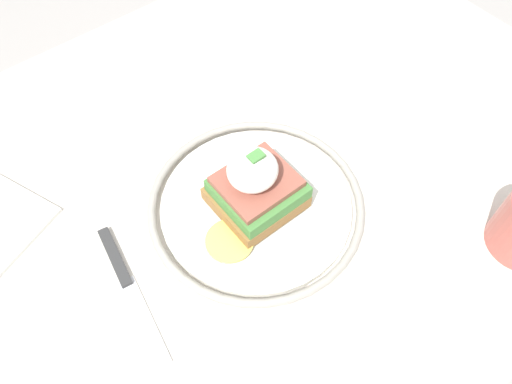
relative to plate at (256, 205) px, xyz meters
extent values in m
plane|color=#9E9993|center=(0.03, -0.05, -0.75)|extent=(6.00, 6.00, 0.00)
cube|color=beige|center=(0.03, -0.05, -0.02)|extent=(1.08, 0.70, 0.03)
cylinder|color=beige|center=(-0.45, -0.34, -0.39)|extent=(0.06, 0.06, 0.71)
cylinder|color=silver|center=(0.00, 0.00, 0.00)|extent=(0.22, 0.22, 0.01)
torus|color=gray|center=(0.00, 0.00, 0.00)|extent=(0.25, 0.25, 0.01)
cube|color=olive|center=(0.00, 0.00, 0.02)|extent=(0.09, 0.09, 0.02)
cube|color=#427A38|center=(0.00, 0.00, 0.03)|extent=(0.09, 0.08, 0.02)
cube|color=brown|center=(0.00, 0.00, 0.05)|extent=(0.08, 0.07, 0.01)
ellipsoid|color=white|center=(0.00, 0.00, 0.07)|extent=(0.05, 0.05, 0.04)
cylinder|color=#E5C656|center=(0.05, 0.02, 0.01)|extent=(0.05, 0.05, 0.00)
cube|color=#47843D|center=(0.00, 0.00, 0.09)|extent=(0.02, 0.01, 0.00)
cube|color=silver|center=(-0.17, -0.02, -0.01)|extent=(0.03, 0.10, 0.00)
cube|color=silver|center=(-0.15, 0.05, -0.01)|extent=(0.03, 0.04, 0.00)
cube|color=#2D2D2D|center=(0.16, -0.05, 0.00)|extent=(0.02, 0.08, 0.01)
cube|color=silver|center=(0.17, 0.03, -0.01)|extent=(0.03, 0.10, 0.00)
camera|label=1|loc=(0.19, 0.24, 0.48)|focal=35.00mm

